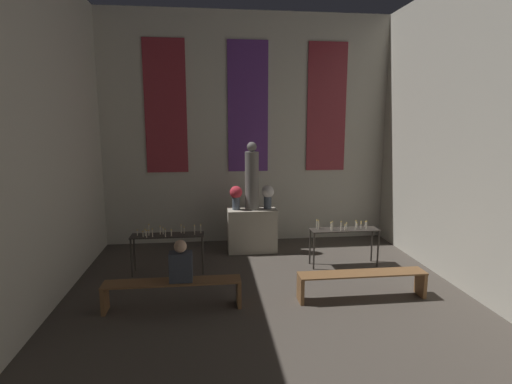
# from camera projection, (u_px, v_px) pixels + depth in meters

# --- Properties ---
(wall_back) EXTENTS (7.20, 0.16, 5.54)m
(wall_back) POSITION_uv_depth(u_px,v_px,m) (248.00, 129.00, 9.77)
(wall_back) COLOR beige
(wall_back) RESTS_ON ground_plane
(altar) EXTENTS (1.12, 0.56, 1.00)m
(altar) POSITION_uv_depth(u_px,v_px,m) (252.00, 230.00, 9.25)
(altar) COLOR #BCB29E
(altar) RESTS_ON ground_plane
(statue) EXTENTS (0.31, 0.31, 1.54)m
(statue) POSITION_uv_depth(u_px,v_px,m) (252.00, 178.00, 9.04)
(statue) COLOR slate
(statue) RESTS_ON altar
(flower_vase_left) EXTENTS (0.29, 0.29, 0.54)m
(flower_vase_left) POSITION_uv_depth(u_px,v_px,m) (236.00, 195.00, 9.06)
(flower_vase_left) COLOR #4C5666
(flower_vase_left) RESTS_ON altar
(flower_vase_right) EXTENTS (0.29, 0.29, 0.54)m
(flower_vase_right) POSITION_uv_depth(u_px,v_px,m) (268.00, 195.00, 9.15)
(flower_vase_right) COLOR #4C5666
(flower_vase_right) RESTS_ON altar
(candle_rack_left) EXTENTS (1.42, 0.38, 0.98)m
(candle_rack_left) POSITION_uv_depth(u_px,v_px,m) (167.00, 240.00, 7.85)
(candle_rack_left) COLOR #332D28
(candle_rack_left) RESTS_ON ground_plane
(candle_rack_right) EXTENTS (1.42, 0.38, 0.98)m
(candle_rack_right) POSITION_uv_depth(u_px,v_px,m) (344.00, 234.00, 8.27)
(candle_rack_right) COLOR #332D28
(candle_rack_right) RESTS_ON ground_plane
(pew_back_left) EXTENTS (2.18, 0.36, 0.46)m
(pew_back_left) POSITION_uv_depth(u_px,v_px,m) (173.00, 288.00, 6.38)
(pew_back_left) COLOR brown
(pew_back_left) RESTS_ON ground_plane
(pew_back_right) EXTENTS (2.18, 0.36, 0.46)m
(pew_back_right) POSITION_uv_depth(u_px,v_px,m) (362.00, 279.00, 6.74)
(pew_back_right) COLOR brown
(pew_back_right) RESTS_ON ground_plane
(person_seated) EXTENTS (0.36, 0.24, 0.67)m
(person_seated) POSITION_uv_depth(u_px,v_px,m) (181.00, 263.00, 6.32)
(person_seated) COLOR #383D47
(person_seated) RESTS_ON pew_back_left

